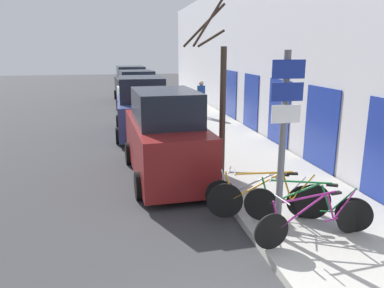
{
  "coord_description": "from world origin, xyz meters",
  "views": [
    {
      "loc": [
        -1.31,
        -2.97,
        3.39
      ],
      "look_at": [
        0.42,
        5.44,
        1.21
      ],
      "focal_mm": 35.0,
      "sensor_mm": 36.0,
      "label": 1
    }
  ],
  "objects_px": {
    "parked_car_0": "(165,138)",
    "street_tree": "(220,100)",
    "bicycle_0": "(314,220)",
    "pedestrian_near": "(201,96)",
    "bicycle_1": "(306,206)",
    "bicycle_2": "(269,199)",
    "parked_car_3": "(131,85)",
    "parked_car_2": "(137,94)",
    "signpost": "(283,139)",
    "bicycle_3": "(262,196)",
    "parked_car_1": "(142,109)"
  },
  "relations": [
    {
      "from": "parked_car_0",
      "to": "street_tree",
      "type": "height_order",
      "value": "street_tree"
    },
    {
      "from": "parked_car_0",
      "to": "bicycle_0",
      "type": "bearing_deg",
      "value": -67.55
    },
    {
      "from": "bicycle_0",
      "to": "street_tree",
      "type": "height_order",
      "value": "street_tree"
    },
    {
      "from": "pedestrian_near",
      "to": "bicycle_1",
      "type": "bearing_deg",
      "value": -89.53
    },
    {
      "from": "bicycle_2",
      "to": "street_tree",
      "type": "distance_m",
      "value": 3.21
    },
    {
      "from": "parked_car_3",
      "to": "pedestrian_near",
      "type": "relative_size",
      "value": 2.6
    },
    {
      "from": "bicycle_0",
      "to": "parked_car_2",
      "type": "distance_m",
      "value": 15.11
    },
    {
      "from": "signpost",
      "to": "pedestrian_near",
      "type": "bearing_deg",
      "value": 83.41
    },
    {
      "from": "bicycle_3",
      "to": "parked_car_0",
      "type": "distance_m",
      "value": 3.48
    },
    {
      "from": "parked_car_0",
      "to": "parked_car_2",
      "type": "xyz_separation_m",
      "value": [
        -0.1,
        10.68,
        -0.05
      ]
    },
    {
      "from": "bicycle_0",
      "to": "parked_car_2",
      "type": "height_order",
      "value": "parked_car_2"
    },
    {
      "from": "bicycle_2",
      "to": "bicycle_3",
      "type": "relative_size",
      "value": 1.11
    },
    {
      "from": "pedestrian_near",
      "to": "parked_car_3",
      "type": "bearing_deg",
      "value": 115.91
    },
    {
      "from": "parked_car_2",
      "to": "parked_car_3",
      "type": "relative_size",
      "value": 0.93
    },
    {
      "from": "bicycle_2",
      "to": "bicycle_0",
      "type": "bearing_deg",
      "value": -144.28
    },
    {
      "from": "signpost",
      "to": "parked_car_1",
      "type": "distance_m",
      "value": 9.59
    },
    {
      "from": "bicycle_3",
      "to": "parked_car_1",
      "type": "distance_m",
      "value": 8.65
    },
    {
      "from": "bicycle_3",
      "to": "parked_car_3",
      "type": "bearing_deg",
      "value": 28.38
    },
    {
      "from": "signpost",
      "to": "bicycle_2",
      "type": "relative_size",
      "value": 1.37
    },
    {
      "from": "parked_car_3",
      "to": "pedestrian_near",
      "type": "distance_m",
      "value": 8.16
    },
    {
      "from": "bicycle_0",
      "to": "parked_car_2",
      "type": "bearing_deg",
      "value": -0.22
    },
    {
      "from": "parked_car_3",
      "to": "parked_car_1",
      "type": "bearing_deg",
      "value": -93.15
    },
    {
      "from": "parked_car_3",
      "to": "street_tree",
      "type": "xyz_separation_m",
      "value": [
        1.55,
        -16.21,
        1.07
      ]
    },
    {
      "from": "parked_car_2",
      "to": "pedestrian_near",
      "type": "relative_size",
      "value": 2.41
    },
    {
      "from": "parked_car_3",
      "to": "bicycle_0",
      "type": "bearing_deg",
      "value": -86.69
    },
    {
      "from": "parked_car_1",
      "to": "parked_car_3",
      "type": "distance_m",
      "value": 10.33
    },
    {
      "from": "signpost",
      "to": "parked_car_3",
      "type": "height_order",
      "value": "signpost"
    },
    {
      "from": "bicycle_3",
      "to": "pedestrian_near",
      "type": "height_order",
      "value": "pedestrian_near"
    },
    {
      "from": "signpost",
      "to": "bicycle_0",
      "type": "distance_m",
      "value": 1.54
    },
    {
      "from": "bicycle_1",
      "to": "bicycle_3",
      "type": "xyz_separation_m",
      "value": [
        -0.62,
        0.66,
        0.0
      ]
    },
    {
      "from": "pedestrian_near",
      "to": "street_tree",
      "type": "xyz_separation_m",
      "value": [
        -1.5,
        -8.64,
        0.96
      ]
    },
    {
      "from": "bicycle_3",
      "to": "parked_car_0",
      "type": "relative_size",
      "value": 0.46
    },
    {
      "from": "street_tree",
      "to": "bicycle_0",
      "type": "bearing_deg",
      "value": -80.53
    },
    {
      "from": "signpost",
      "to": "bicycle_2",
      "type": "xyz_separation_m",
      "value": [
        0.13,
        0.73,
        -1.38
      ]
    },
    {
      "from": "signpost",
      "to": "pedestrian_near",
      "type": "relative_size",
      "value": 1.83
    },
    {
      "from": "signpost",
      "to": "pedestrian_near",
      "type": "height_order",
      "value": "signpost"
    },
    {
      "from": "parked_car_1",
      "to": "street_tree",
      "type": "relative_size",
      "value": 1.0
    },
    {
      "from": "signpost",
      "to": "parked_car_1",
      "type": "xyz_separation_m",
      "value": [
        -1.69,
        9.4,
        -0.89
      ]
    },
    {
      "from": "signpost",
      "to": "bicycle_0",
      "type": "relative_size",
      "value": 1.42
    },
    {
      "from": "pedestrian_near",
      "to": "signpost",
      "type": "bearing_deg",
      "value": -92.66
    },
    {
      "from": "parked_car_1",
      "to": "parked_car_3",
      "type": "height_order",
      "value": "parked_car_1"
    },
    {
      "from": "bicycle_2",
      "to": "parked_car_3",
      "type": "bearing_deg",
      "value": 18.43
    },
    {
      "from": "bicycle_1",
      "to": "parked_car_3",
      "type": "bearing_deg",
      "value": 34.86
    },
    {
      "from": "bicycle_3",
      "to": "street_tree",
      "type": "height_order",
      "value": "street_tree"
    },
    {
      "from": "pedestrian_near",
      "to": "bicycle_2",
      "type": "bearing_deg",
      "value": -92.45
    },
    {
      "from": "bicycle_0",
      "to": "bicycle_1",
      "type": "relative_size",
      "value": 1.1
    },
    {
      "from": "bicycle_2",
      "to": "parked_car_3",
      "type": "xyz_separation_m",
      "value": [
        -1.77,
        19.01,
        0.5
      ]
    },
    {
      "from": "bicycle_0",
      "to": "parked_car_2",
      "type": "relative_size",
      "value": 0.54
    },
    {
      "from": "parked_car_3",
      "to": "street_tree",
      "type": "bearing_deg",
      "value": -87.45
    },
    {
      "from": "parked_car_3",
      "to": "pedestrian_near",
      "type": "xyz_separation_m",
      "value": [
        3.05,
        -7.56,
        0.1
      ]
    }
  ]
}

